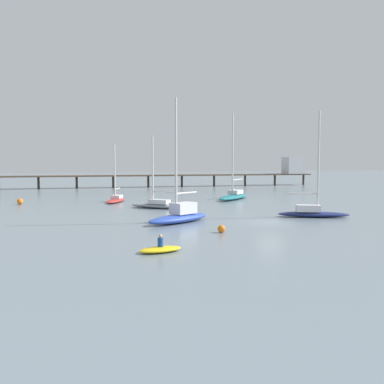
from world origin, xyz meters
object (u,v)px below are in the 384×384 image
Objects in this scene: sailboat_blue at (180,214)px; dinghy_yellow at (160,249)px; pier at (199,172)px; sailboat_gray at (156,203)px; mooring_buoy_far at (222,229)px; mooring_buoy_mid at (20,201)px; sailboat_navy at (313,211)px; sailboat_red at (116,199)px; sailboat_teal at (234,195)px.

sailboat_blue is 3.94× the size of dinghy_yellow.
pier is at bearing 66.01° from dinghy_yellow.
sailboat_gray is 19.18m from mooring_buoy_far.
mooring_buoy_mid is at bearing -141.56° from pier.
mooring_buoy_far is at bearing -110.44° from pier.
mooring_buoy_far is (-12.88, -5.32, -0.34)m from sailboat_navy.
pier is 7.62× the size of sailboat_blue.
sailboat_blue is 12.65m from sailboat_gray.
sailboat_blue is 27.63m from mooring_buoy_mid.
sailboat_gray reaches higher than dinghy_yellow.
sailboat_blue is 14.20× the size of mooring_buoy_mid.
sailboat_blue is at bearing 174.84° from sailboat_navy.
sailboat_navy is 37.82m from mooring_buoy_mid.
sailboat_red is (-1.76, 22.30, -0.28)m from sailboat_blue.
sailboat_gray is at bearing 89.64° from mooring_buoy_far.
sailboat_red is (-15.87, 23.57, -0.15)m from sailboat_navy.
sailboat_blue is 0.89× the size of sailboat_teal.
pier is 30.05× the size of dinghy_yellow.
pier is 9.88× the size of sailboat_gray.
mooring_buoy_far is at bearing -90.36° from sailboat_gray.
mooring_buoy_mid is (-30.24, 3.51, -0.30)m from sailboat_teal.
sailboat_teal is 15.95× the size of mooring_buoy_mid.
sailboat_gray is at bearing -118.50° from pier.
mooring_buoy_mid reaches higher than mooring_buoy_far.
pier is 40.70m from sailboat_red.
dinghy_yellow is (-19.57, -10.52, -0.45)m from sailboat_navy.
dinghy_yellow is at bearing -105.60° from sailboat_gray.
sailboat_red is 29.05m from mooring_buoy_far.
sailboat_teal is 38.31m from dinghy_yellow.
sailboat_blue is at bearing -58.53° from mooring_buoy_mid.
sailboat_blue reaches higher than sailboat_red.
sailboat_navy is 21.39m from sailboat_teal.
mooring_buoy_mid is (-12.66, 1.26, -0.09)m from sailboat_red.
pier is at bearing 80.07° from sailboat_navy.
mooring_buoy_mid is (-14.42, 23.56, -0.37)m from sailboat_blue.
dinghy_yellow is (-3.70, -34.09, -0.29)m from sailboat_red.
sailboat_gray is at bearing 132.66° from sailboat_navy.
sailboat_navy is 0.83× the size of sailboat_teal.
sailboat_red is at bearing 94.52° from sailboat_blue.
sailboat_teal is at bearing 56.24° from dinghy_yellow.
sailboat_teal reaches higher than sailboat_blue.
pier is 8.13× the size of sailboat_navy.
sailboat_blue is at bearing 65.14° from dinghy_yellow.
sailboat_gray is (-22.42, -41.28, -2.89)m from pier.
sailboat_gray is 10.20m from sailboat_red.
sailboat_red reaches higher than pier.
sailboat_red is at bearing 95.90° from mooring_buoy_far.
sailboat_gray is at bearing 74.40° from dinghy_yellow.
mooring_buoy_mid is at bearing 173.38° from sailboat_teal.
dinghy_yellow is at bearing -142.12° from mooring_buoy_far.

